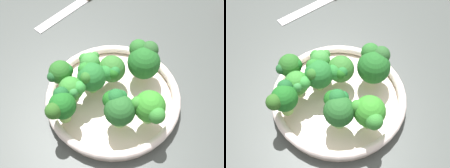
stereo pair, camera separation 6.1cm
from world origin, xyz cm
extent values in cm
cube|color=#414643|center=(0.00, 0.00, -1.25)|extent=(130.00, 130.00, 2.50)
cylinder|color=beige|center=(0.33, 2.35, 0.72)|extent=(26.80, 26.80, 1.43)
torus|color=silver|center=(0.33, 2.35, 2.31)|extent=(27.91, 27.91, 1.75)
cylinder|color=#88BD61|center=(3.63, 4.72, 4.36)|extent=(1.90, 1.90, 2.36)
sphere|color=#236E2C|center=(3.63, 4.72, 7.41)|extent=(5.76, 5.76, 5.76)
sphere|color=#2C6C26|center=(3.26, 6.27, 8.91)|extent=(2.40, 2.40, 2.40)
sphere|color=#277728|center=(5.25, 5.04, 8.57)|extent=(2.77, 2.77, 2.77)
cylinder|color=#88C969|center=(-8.84, 1.54, 4.53)|extent=(2.23, 2.23, 2.70)
sphere|color=#348D29|center=(-8.84, 1.54, 7.81)|extent=(5.93, 5.93, 5.93)
sphere|color=#328130|center=(-11.17, 2.34, 8.53)|extent=(3.17, 3.17, 3.17)
sphere|color=#34822C|center=(-7.23, 3.20, 8.84)|extent=(2.41, 2.41, 2.41)
cylinder|color=#92CB6A|center=(-5.73, 6.06, 4.48)|extent=(2.46, 2.46, 2.59)
sphere|color=#246027|center=(-5.73, 6.06, 7.66)|extent=(5.81, 5.81, 5.81)
sphere|color=#1D652D|center=(-4.16, 4.28, 8.77)|extent=(2.34, 2.34, 2.34)
sphere|color=#1E632B|center=(-3.92, 5.31, 9.05)|extent=(3.37, 3.37, 3.37)
sphere|color=#1C641D|center=(-3.35, 5.84, 8.34)|extent=(3.48, 3.48, 3.48)
cylinder|color=#7ABF51|center=(2.91, -0.25, 4.00)|extent=(1.83, 1.83, 1.63)
sphere|color=#33742D|center=(2.91, -0.25, 6.61)|extent=(5.54, 5.54, 5.54)
sphere|color=#247430|center=(1.32, 0.76, 7.88)|extent=(2.31, 2.31, 2.31)
sphere|color=#27792F|center=(2.44, 1.92, 7.42)|extent=(3.20, 3.20, 3.20)
sphere|color=#226D1F|center=(1.15, 1.13, 7.79)|extent=(2.23, 2.23, 2.23)
cylinder|color=#91C35D|center=(-0.62, -5.63, 4.02)|extent=(2.74, 2.74, 1.68)
sphere|color=#206123|center=(-0.62, -5.63, 7.06)|extent=(6.79, 6.79, 6.79)
sphere|color=#2A5B29|center=(0.22, -7.78, 8.84)|extent=(3.67, 3.67, 3.67)
sphere|color=#296A29|center=(1.93, -6.53, 8.60)|extent=(3.87, 3.87, 3.87)
cylinder|color=#89C05C|center=(2.15, 13.03, 4.58)|extent=(2.37, 2.37, 2.79)
sphere|color=#1B641F|center=(2.15, 13.03, 7.65)|extent=(5.14, 5.14, 5.14)
sphere|color=#2C5F20|center=(1.79, 15.17, 8.63)|extent=(3.08, 3.08, 3.08)
sphere|color=#1B5B28|center=(3.73, 11.98, 8.47)|extent=(3.01, 3.01, 3.01)
cylinder|color=#7DBE4F|center=(8.89, 8.38, 4.41)|extent=(1.98, 1.98, 2.46)
sphere|color=#276523|center=(8.89, 8.38, 7.20)|extent=(4.80, 4.80, 4.80)
sphere|color=#195F1D|center=(7.96, 7.22, 7.63)|extent=(2.26, 2.26, 2.26)
sphere|color=#1F5728|center=(8.84, 10.36, 7.48)|extent=(2.14, 2.14, 2.14)
cylinder|color=#9CD96A|center=(4.48, 9.27, 4.26)|extent=(1.91, 1.91, 2.16)
sphere|color=#358530|center=(4.48, 9.27, 6.93)|extent=(4.87, 4.87, 4.87)
sphere|color=green|center=(3.05, 8.25, 7.88)|extent=(2.57, 2.57, 2.57)
sphere|color=#35873F|center=(3.00, 9.81, 7.84)|extent=(2.01, 2.01, 2.01)
cylinder|color=#A2D761|center=(6.74, 2.53, 4.57)|extent=(2.75, 2.75, 2.78)
sphere|color=#3B8A3A|center=(6.74, 2.53, 7.31)|extent=(4.15, 4.15, 4.15)
sphere|color=#2E7E2D|center=(7.95, 2.90, 7.80)|extent=(2.24, 2.24, 2.24)
sphere|color=#367D32|center=(7.02, 0.93, 7.83)|extent=(1.83, 1.83, 1.83)
cube|color=silver|center=(29.09, -6.44, 0.20)|extent=(3.91, 17.15, 0.40)
camera|label=1|loc=(-26.02, 26.81, 56.00)|focal=49.95mm
camera|label=2|loc=(-29.79, 21.97, 56.00)|focal=49.95mm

